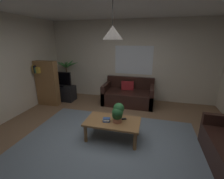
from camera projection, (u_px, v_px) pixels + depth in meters
floor at (108, 143)px, 3.20m from camera, size 5.54×5.37×0.02m
rug at (105, 149)px, 3.02m from camera, size 3.60×2.95×0.01m
wall_back at (130, 61)px, 5.30m from camera, size 5.66×0.06×2.64m
window_pane at (134, 60)px, 5.23m from camera, size 1.25×0.01×0.93m
couch_under_window at (128, 95)px, 5.11m from camera, size 1.59×0.88×0.82m
coffee_table at (113, 123)px, 3.26m from camera, size 1.12×0.64×0.41m
book_on_table_0 at (107, 121)px, 3.22m from camera, size 0.15×0.14×0.02m
book_on_table_1 at (106, 120)px, 3.21m from camera, size 0.15×0.12×0.02m
book_on_table_2 at (107, 119)px, 3.21m from camera, size 0.16×0.11×0.02m
remote_on_table_0 at (122, 119)px, 3.29m from camera, size 0.17×0.10×0.02m
potted_plant_on_table at (118, 112)px, 3.14m from camera, size 0.24×0.27×0.40m
tv_stand at (62, 93)px, 5.44m from camera, size 0.90×0.44×0.50m
tv at (60, 79)px, 5.27m from camera, size 0.78×0.16×0.49m
potted_palm_corner at (67, 78)px, 5.80m from camera, size 0.88×0.83×1.38m
bookshelf_corner at (47, 83)px, 4.91m from camera, size 0.70×0.31×1.40m
pendant_lamp at (113, 33)px, 2.72m from camera, size 0.36×0.36×0.63m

